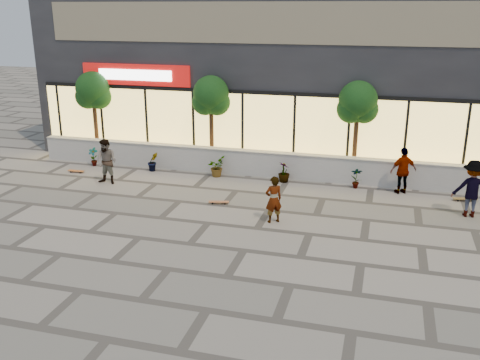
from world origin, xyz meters
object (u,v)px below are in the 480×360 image
(skater_right_near, at_px, (403,171))
(skateboard_center, at_px, (219,202))
(skater_left, at_px, (107,162))
(tree_mideast, at_px, (358,105))
(skateboard_left, at_px, (76,171))
(tree_midwest, at_px, (211,98))
(tree_west, at_px, (93,92))
(skater_center, at_px, (274,199))
(skateboard_right_near, at_px, (465,199))
(skater_right_far, at_px, (472,189))

(skater_right_near, height_order, skateboard_center, skater_right_near)
(skater_left, height_order, skateboard_center, skater_left)
(tree_mideast, relative_size, skateboard_left, 5.47)
(tree_midwest, distance_m, skater_left, 5.05)
(tree_west, height_order, tree_mideast, same)
(skater_center, bearing_deg, skateboard_center, -60.96)
(tree_west, relative_size, tree_mideast, 1.00)
(tree_midwest, xyz_separation_m, skateboard_right_near, (10.06, -1.68, -2.90))
(skater_left, height_order, skateboard_right_near, skater_left)
(skateboard_right_near, bearing_deg, tree_west, 163.16)
(tree_mideast, xyz_separation_m, skateboard_right_near, (4.06, -1.68, -2.90))
(tree_mideast, xyz_separation_m, skater_right_near, (1.87, -1.40, -2.11))
(tree_mideast, distance_m, skater_left, 9.99)
(tree_mideast, height_order, skater_left, tree_mideast)
(skater_right_near, bearing_deg, tree_mideast, -65.21)
(skateboard_center, bearing_deg, tree_midwest, 98.75)
(skateboard_left, bearing_deg, skateboard_right_near, 2.28)
(tree_midwest, distance_m, skater_center, 7.01)
(tree_mideast, xyz_separation_m, skater_center, (-2.13, -5.41, -2.21))
(skater_right_far, height_order, skateboard_left, skater_right_far)
(skater_left, height_order, skateboard_left, skater_left)
(tree_west, distance_m, skateboard_left, 3.75)
(skater_left, distance_m, skateboard_left, 2.37)
(skater_center, distance_m, skater_right_near, 5.67)
(tree_mideast, distance_m, skater_right_far, 5.48)
(skater_right_far, bearing_deg, skateboard_left, -5.64)
(skater_center, height_order, skateboard_center, skater_center)
(skater_center, bearing_deg, tree_midwest, -88.40)
(skater_left, xyz_separation_m, skater_right_far, (13.19, 0.14, 0.07))
(skater_right_near, height_order, skateboard_left, skater_right_near)
(tree_mideast, height_order, skater_right_near, tree_mideast)
(tree_midwest, xyz_separation_m, skater_left, (-3.19, -3.29, -2.10))
(skater_center, distance_m, skateboard_right_near, 7.26)
(skater_center, bearing_deg, skater_right_near, -168.93)
(skater_center, bearing_deg, tree_west, -63.97)
(skater_right_far, bearing_deg, skateboard_center, 5.20)
(skateboard_right_near, bearing_deg, skater_right_far, -102.90)
(skater_left, xyz_separation_m, skateboard_right_near, (13.25, 1.62, -0.80))
(tree_mideast, relative_size, skater_center, 2.54)
(skater_right_far, bearing_deg, tree_mideast, -40.83)
(skater_left, xyz_separation_m, skateboard_center, (4.87, -1.00, -0.81))
(tree_mideast, bearing_deg, tree_midwest, 180.00)
(skateboard_center, height_order, skateboard_left, same)
(skateboard_center, bearing_deg, skateboard_right_near, 4.78)
(skater_center, relative_size, skateboard_left, 2.16)
(skater_right_near, height_order, skateboard_right_near, skater_right_near)
(tree_mideast, xyz_separation_m, skateboard_center, (-4.33, -4.29, -2.91))
(tree_west, bearing_deg, skateboard_right_near, -6.15)
(skater_left, bearing_deg, tree_west, 129.51)
(skater_center, bearing_deg, skater_right_far, 166.22)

